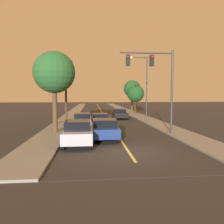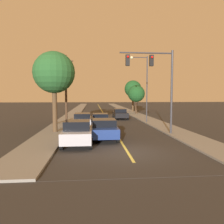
{
  "view_description": "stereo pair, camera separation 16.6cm",
  "coord_description": "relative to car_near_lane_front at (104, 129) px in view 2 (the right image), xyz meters",
  "views": [
    {
      "loc": [
        -2.18,
        -12.33,
        3.29
      ],
      "look_at": [
        0.0,
        10.26,
        1.6
      ],
      "focal_mm": 35.0,
      "sensor_mm": 36.0,
      "label": 1
    },
    {
      "loc": [
        -2.02,
        -12.34,
        3.29
      ],
      "look_at": [
        0.0,
        10.26,
        1.6
      ],
      "focal_mm": 35.0,
      "sensor_mm": 36.0,
      "label": 2
    }
  ],
  "objects": [
    {
      "name": "ground_plane",
      "position": [
        1.18,
        -3.97,
        -0.81
      ],
      "size": [
        200.0,
        200.0,
        0.0
      ],
      "primitive_type": "plane",
      "color": "#2D2B28"
    },
    {
      "name": "road_surface",
      "position": [
        1.18,
        32.03,
        -0.81
      ],
      "size": [
        8.42,
        80.0,
        0.01
      ],
      "color": "#2D2B28",
      "rests_on": "ground"
    },
    {
      "name": "sidewalk_left",
      "position": [
        -4.28,
        32.03,
        -0.75
      ],
      "size": [
        2.5,
        80.0,
        0.12
      ],
      "color": "gray",
      "rests_on": "ground"
    },
    {
      "name": "sidewalk_right",
      "position": [
        6.64,
        32.03,
        -0.75
      ],
      "size": [
        2.5,
        80.0,
        0.12
      ],
      "color": "gray",
      "rests_on": "ground"
    },
    {
      "name": "car_near_lane_front",
      "position": [
        0.0,
        0.0,
        0.0
      ],
      "size": [
        2.07,
        4.29,
        1.55
      ],
      "color": "navy",
      "rests_on": "ground"
    },
    {
      "name": "car_near_lane_second",
      "position": [
        -0.0,
        7.56,
        -0.09
      ],
      "size": [
        1.95,
        4.41,
        1.36
      ],
      "color": "navy",
      "rests_on": "ground"
    },
    {
      "name": "car_outer_lane_front",
      "position": [
        -1.85,
        -1.85,
        0.04
      ],
      "size": [
        2.0,
        3.87,
        1.67
      ],
      "color": "#A5A8B2",
      "rests_on": "ground"
    },
    {
      "name": "car_outer_lane_second",
      "position": [
        -1.85,
        5.75,
        0.0
      ],
      "size": [
        1.87,
        4.49,
        1.55
      ],
      "color": "#A5A8B2",
      "rests_on": "ground"
    },
    {
      "name": "car_far_oncoming",
      "position": [
        3.07,
        14.46,
        -0.07
      ],
      "size": [
        1.95,
        4.38,
        1.45
      ],
      "rotation": [
        0.0,
        0.0,
        3.14
      ],
      "color": "black",
      "rests_on": "ground"
    },
    {
      "name": "traffic_signal_mast",
      "position": [
        4.44,
        1.55,
        4.21
      ],
      "size": [
        4.5,
        0.42,
        6.93
      ],
      "color": "#333338",
      "rests_on": "ground"
    },
    {
      "name": "streetlamp_right",
      "position": [
        5.26,
        9.75,
        4.33
      ],
      "size": [
        2.14,
        0.36,
        7.9
      ],
      "color": "#333338",
      "rests_on": "ground"
    },
    {
      "name": "utility_pole_left",
      "position": [
        -3.63,
        7.19,
        3.18
      ],
      "size": [
        1.6,
        0.24,
        7.42
      ],
      "color": "#422D1E",
      "rests_on": "ground"
    },
    {
      "name": "tree_left_near",
      "position": [
        -4.15,
        3.19,
        4.46
      ],
      "size": [
        3.61,
        3.61,
        7.0
      ],
      "color": "#4C3823",
      "rests_on": "ground"
    },
    {
      "name": "tree_left_far",
      "position": [
        -5.06,
        8.9,
        4.48
      ],
      "size": [
        2.69,
        2.69,
        6.62
      ],
      "color": "#4C3823",
      "rests_on": "ground"
    },
    {
      "name": "tree_right_near",
      "position": [
        6.91,
        22.02,
        2.83
      ],
      "size": [
        3.02,
        3.02,
        5.07
      ],
      "color": "#3D2B1C",
      "rests_on": "ground"
    },
    {
      "name": "tree_right_far",
      "position": [
        7.22,
        26.88,
        3.84
      ],
      "size": [
        3.36,
        3.36,
        6.24
      ],
      "color": "#4C3823",
      "rests_on": "ground"
    }
  ]
}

